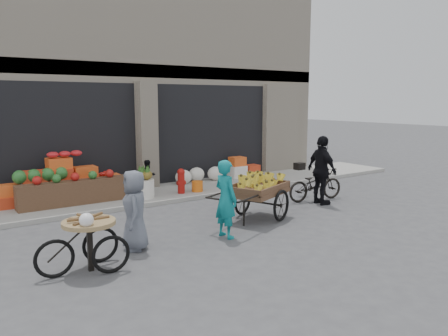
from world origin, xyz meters
TOP-DOWN VIEW (x-y plane):
  - ground at (0.00, 0.00)m, footprint 80.00×80.00m
  - sidewalk at (0.00, 4.10)m, footprint 18.00×2.20m
  - building at (0.00, 8.03)m, footprint 14.00×6.45m
  - fruit_display at (-2.48, 4.38)m, footprint 3.10×1.12m
  - pineapple_bin at (-0.75, 3.60)m, footprint 0.52×0.52m
  - fire_hydrant at (0.35, 3.55)m, footprint 0.22×0.22m
  - orange_bucket at (0.85, 3.50)m, footprint 0.32×0.32m
  - right_bay_goods at (2.61, 4.70)m, footprint 3.35×0.60m
  - seated_person at (-0.35, 4.20)m, footprint 0.51×0.43m
  - banana_cart at (0.62, 0.50)m, footprint 2.63×1.78m
  - vendor_woman at (-0.70, -0.14)m, footprint 0.42×0.60m
  - tricycle_cart at (-3.50, -0.32)m, footprint 1.43×0.88m
  - vendor_grey at (-2.48, 0.22)m, footprint 0.70×0.84m
  - bicycle at (3.19, 1.12)m, footprint 1.78×0.85m
  - cyclist at (2.99, 0.72)m, footprint 0.60×1.12m

SIDE VIEW (x-z plane):
  - ground at x=0.00m, z-range 0.00..0.00m
  - sidewalk at x=0.00m, z-range 0.00..0.12m
  - orange_bucket at x=0.85m, z-range 0.12..0.42m
  - pineapple_bin at x=-0.75m, z-range 0.12..0.62m
  - right_bay_goods at x=2.61m, z-range 0.06..0.76m
  - bicycle at x=3.19m, z-range 0.00..0.90m
  - fire_hydrant at x=0.35m, z-range 0.15..0.86m
  - tricycle_cart at x=-3.50m, z-range 0.09..1.04m
  - seated_person at x=-0.35m, z-range 0.12..1.05m
  - fruit_display at x=-2.48m, z-range 0.05..1.29m
  - vendor_grey at x=-2.48m, z-range 0.00..1.48m
  - banana_cart at x=0.62m, z-range 0.23..1.26m
  - vendor_woman at x=-0.70m, z-range 0.00..1.57m
  - cyclist at x=2.99m, z-range 0.00..1.82m
  - building at x=0.00m, z-range -0.13..6.87m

